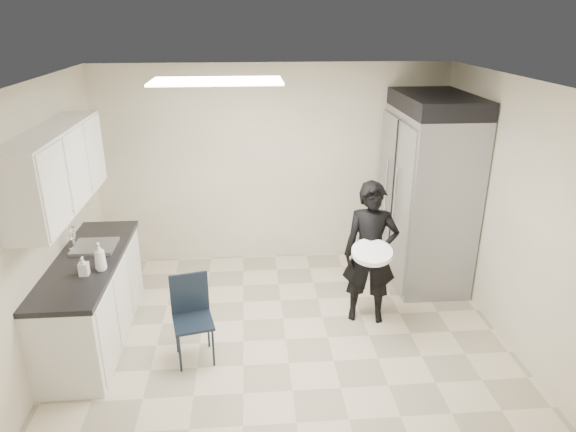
{
  "coord_description": "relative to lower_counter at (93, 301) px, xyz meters",
  "views": [
    {
      "loc": [
        -0.34,
        -4.46,
        3.15
      ],
      "look_at": [
        0.04,
        0.2,
        1.3
      ],
      "focal_mm": 32.0,
      "sensor_mm": 36.0,
      "label": 1
    }
  ],
  "objects": [
    {
      "name": "floor",
      "position": [
        1.95,
        -0.2,
        -0.43
      ],
      "size": [
        4.5,
        4.5,
        0.0
      ],
      "primitive_type": "plane",
      "color": "#C3B499",
      "rests_on": "ground"
    },
    {
      "name": "ceiling",
      "position": [
        1.95,
        -0.2,
        2.17
      ],
      "size": [
        4.5,
        4.5,
        0.0
      ],
      "primitive_type": "plane",
      "rotation": [
        3.14,
        0.0,
        0.0
      ],
      "color": "white",
      "rests_on": "back_wall"
    },
    {
      "name": "back_wall",
      "position": [
        1.95,
        1.8,
        0.87
      ],
      "size": [
        4.5,
        0.0,
        4.5
      ],
      "primitive_type": "plane",
      "rotation": [
        1.57,
        0.0,
        0.0
      ],
      "color": "beige",
      "rests_on": "floor"
    },
    {
      "name": "left_wall",
      "position": [
        -0.3,
        -0.2,
        0.87
      ],
      "size": [
        0.0,
        4.0,
        4.0
      ],
      "primitive_type": "plane",
      "rotation": [
        1.57,
        0.0,
        1.57
      ],
      "color": "beige",
      "rests_on": "floor"
    },
    {
      "name": "right_wall",
      "position": [
        4.2,
        -0.2,
        0.87
      ],
      "size": [
        0.0,
        4.0,
        4.0
      ],
      "primitive_type": "plane",
      "rotation": [
        1.57,
        0.0,
        -1.57
      ],
      "color": "beige",
      "rests_on": "floor"
    },
    {
      "name": "ceiling_panel",
      "position": [
        1.35,
        0.2,
        2.14
      ],
      "size": [
        1.2,
        0.6,
        0.02
      ],
      "primitive_type": "cube",
      "color": "white",
      "rests_on": "ceiling"
    },
    {
      "name": "lower_counter",
      "position": [
        0.0,
        0.0,
        0.0
      ],
      "size": [
        0.6,
        1.9,
        0.86
      ],
      "primitive_type": "cube",
      "color": "silver",
      "rests_on": "floor"
    },
    {
      "name": "countertop",
      "position": [
        0.0,
        0.0,
        0.46
      ],
      "size": [
        0.64,
        1.95,
        0.05
      ],
      "primitive_type": "cube",
      "color": "black",
      "rests_on": "lower_counter"
    },
    {
      "name": "sink",
      "position": [
        0.02,
        0.25,
        0.44
      ],
      "size": [
        0.42,
        0.4,
        0.14
      ],
      "primitive_type": "cube",
      "color": "gray",
      "rests_on": "countertop"
    },
    {
      "name": "faucet",
      "position": [
        -0.18,
        0.25,
        0.59
      ],
      "size": [
        0.02,
        0.02,
        0.24
      ],
      "primitive_type": "cylinder",
      "color": "silver",
      "rests_on": "countertop"
    },
    {
      "name": "upper_cabinets",
      "position": [
        -0.13,
        0.0,
        1.4
      ],
      "size": [
        0.35,
        1.8,
        0.75
      ],
      "primitive_type": "cube",
      "color": "silver",
      "rests_on": "left_wall"
    },
    {
      "name": "towel_dispenser",
      "position": [
        -0.19,
        1.15,
        1.19
      ],
      "size": [
        0.22,
        0.3,
        0.35
      ],
      "primitive_type": "cube",
      "color": "black",
      "rests_on": "left_wall"
    },
    {
      "name": "notice_sticker_left",
      "position": [
        -0.29,
        -0.1,
        0.79
      ],
      "size": [
        0.0,
        0.12,
        0.07
      ],
      "primitive_type": "cube",
      "color": "yellow",
      "rests_on": "left_wall"
    },
    {
      "name": "notice_sticker_right",
      "position": [
        -0.29,
        0.1,
        0.75
      ],
      "size": [
        0.0,
        0.12,
        0.07
      ],
      "primitive_type": "cube",
      "color": "yellow",
      "rests_on": "left_wall"
    },
    {
      "name": "commercial_fridge",
      "position": [
        3.78,
        1.07,
        0.62
      ],
      "size": [
        0.8,
        1.35,
        2.1
      ],
      "primitive_type": "cube",
      "color": "gray",
      "rests_on": "floor"
    },
    {
      "name": "fridge_compressor",
      "position": [
        3.78,
        1.07,
        1.77
      ],
      "size": [
        0.8,
        1.35,
        0.2
      ],
      "primitive_type": "cube",
      "color": "black",
      "rests_on": "commercial_fridge"
    },
    {
      "name": "folding_chair",
      "position": [
        1.05,
        -0.44,
        -0.02
      ],
      "size": [
        0.44,
        0.44,
        0.83
      ],
      "primitive_type": "cube",
      "rotation": [
        0.0,
        0.0,
        0.21
      ],
      "color": "black",
      "rests_on": "floor"
    },
    {
      "name": "man_tuxedo",
      "position": [
        2.88,
        0.15,
        0.35
      ],
      "size": [
        0.64,
        0.49,
        1.57
      ],
      "primitive_type": "imported",
      "rotation": [
        0.0,
        0.0,
        -0.19
      ],
      "color": "black",
      "rests_on": "floor"
    },
    {
      "name": "bucket_lid",
      "position": [
        2.83,
        -0.1,
        0.49
      ],
      "size": [
        0.48,
        0.48,
        0.05
      ],
      "primitive_type": "cylinder",
      "rotation": [
        0.0,
        0.0,
        -0.19
      ],
      "color": "silver",
      "rests_on": "man_tuxedo"
    },
    {
      "name": "soap_bottle_a",
      "position": [
        0.22,
        -0.25,
        0.62
      ],
      "size": [
        0.15,
        0.15,
        0.28
      ],
      "primitive_type": "imported",
      "rotation": [
        0.0,
        0.0,
        0.5
      ],
      "color": "silver",
      "rests_on": "countertop"
    },
    {
      "name": "soap_bottle_b",
      "position": [
        0.09,
        -0.35,
        0.57
      ],
      "size": [
        0.08,
        0.09,
        0.19
      ],
      "primitive_type": "imported",
      "rotation": [
        0.0,
        0.0,
        0.0
      ],
      "color": "#ADAEB9",
      "rests_on": "countertop"
    }
  ]
}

